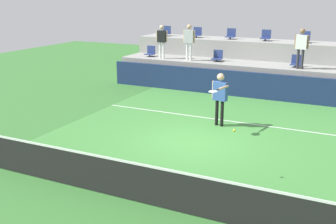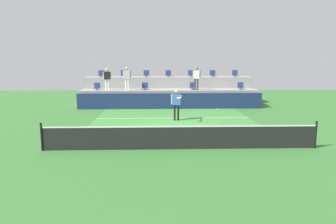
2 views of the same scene
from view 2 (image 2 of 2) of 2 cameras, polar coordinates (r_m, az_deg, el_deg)
The scene contains 23 objects.
ground_plane at distance 15.52m, azimuth 1.29°, elevation -2.83°, with size 40.00×40.00×0.00m, color #336B2D.
court_inner_paint at distance 16.50m, azimuth 1.09°, elevation -2.08°, with size 9.00×10.00×0.01m, color #3D7F38.
court_service_line at distance 17.87m, azimuth 0.86°, elevation -1.16°, with size 9.00×0.06×0.00m, color white.
tennis_net at distance 11.52m, azimuth 2.40°, elevation -4.67°, with size 10.48×0.08×1.07m.
sponsor_backboard at distance 21.33m, azimuth 0.40°, elevation 2.07°, with size 13.00×0.16×1.10m, color navy.
seating_tier_lower at distance 22.61m, azimuth 0.27°, elevation 2.68°, with size 13.00×1.80×1.25m, color gray.
seating_tier_upper at distance 24.36m, azimuth 0.11°, elevation 4.18°, with size 13.00×1.80×2.10m, color gray.
stadium_chair_lower_far_left at distance 22.89m, azimuth -13.21°, elevation 4.63°, with size 0.44×0.40×0.52m.
stadium_chair_lower_left at distance 22.47m, azimuth -4.34°, elevation 4.76°, with size 0.44×0.40×0.52m.
stadium_chair_lower_right at distance 22.60m, azimuth 4.71°, elevation 4.79°, with size 0.44×0.40×0.52m.
stadium_chair_lower_far_right at distance 23.28m, azimuth 13.51°, elevation 4.69°, with size 0.44×0.40×0.52m.
stadium_chair_upper_far_left at distance 24.60m, azimuth -12.47°, elevation 6.97°, with size 0.44×0.40×0.52m.
stadium_chair_upper_left at distance 24.34m, azimuth -8.36°, elevation 7.06°, with size 0.44×0.40×0.52m.
stadium_chair_upper_mid_left at distance 24.21m, azimuth -4.08°, elevation 7.13°, with size 0.44×0.40×0.52m.
stadium_chair_upper_center at distance 24.20m, azimuth 0.06°, elevation 7.15°, with size 0.44×0.40×0.52m.
stadium_chair_upper_mid_right at distance 24.33m, azimuth 4.33°, elevation 7.13°, with size 0.44×0.40×0.52m.
stadium_chair_upper_right at distance 24.58m, azimuth 8.41°, elevation 7.08°, with size 0.44×0.40×0.52m.
stadium_chair_upper_far_right at distance 24.96m, azimuth 12.50°, elevation 7.00°, with size 0.44×0.40×0.52m.
tennis_player at distance 17.05m, azimuth 1.61°, elevation 2.06°, with size 0.61×1.30×1.79m.
spectator_leaning_on_rail at distance 22.31m, azimuth -11.36°, elevation 6.46°, with size 0.57×0.24×1.59m.
spectator_in_white at distance 22.12m, azimuth -7.72°, elevation 6.68°, with size 0.59×0.23×1.67m.
spectator_in_grey at distance 22.19m, azimuth 5.37°, elevation 6.73°, with size 0.59×0.24×1.67m.
tennis_ball at distance 13.61m, azimuth 9.34°, elevation 0.50°, with size 0.07×0.07×0.07m.
Camera 2 is at (-0.85, -15.13, 3.32)m, focal length 32.42 mm.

